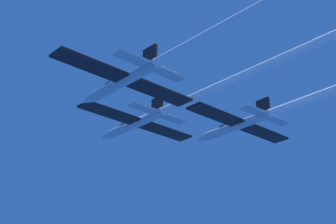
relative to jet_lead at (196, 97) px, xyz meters
The scene contains 3 objects.
jet_lead is the anchor object (origin of this frame).
jet_left_wing 18.42m from the jet_lead, 129.28° to the right, with size 20.42×58.08×3.38m.
jet_right_wing 15.40m from the jet_lead, 44.78° to the right, with size 20.42×51.98×3.38m.
Camera 1 is at (-47.36, -59.68, -31.43)m, focal length 57.87 mm.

